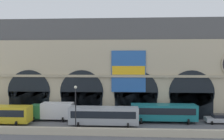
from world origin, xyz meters
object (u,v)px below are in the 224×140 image
(box_truck_midwest, at_px, (53,111))
(car_east, at_px, (219,119))
(bus_center, at_px, (104,115))
(bus_mideast, at_px, (163,112))
(street_lamp_quayside, at_px, (76,103))

(box_truck_midwest, bearing_deg, car_east, -0.80)
(bus_center, bearing_deg, bus_mideast, 16.72)
(bus_center, relative_size, street_lamp_quayside, 1.59)
(box_truck_midwest, height_order, bus_mideast, box_truck_midwest)
(bus_mideast, bearing_deg, car_east, -0.07)
(box_truck_midwest, xyz_separation_m, car_east, (28.60, -0.40, -0.90))
(box_truck_midwest, distance_m, bus_mideast, 19.34)
(street_lamp_quayside, bearing_deg, car_east, 15.82)
(bus_mideast, bearing_deg, box_truck_midwest, 178.86)
(box_truck_midwest, xyz_separation_m, street_lamp_quayside, (5.66, -6.90, 2.71))
(bus_center, distance_m, street_lamp_quayside, 5.78)
(bus_mideast, height_order, street_lamp_quayside, street_lamp_quayside)
(bus_center, distance_m, bus_mideast, 10.37)
(bus_mideast, relative_size, street_lamp_quayside, 1.59)
(car_east, bearing_deg, box_truck_midwest, 179.20)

